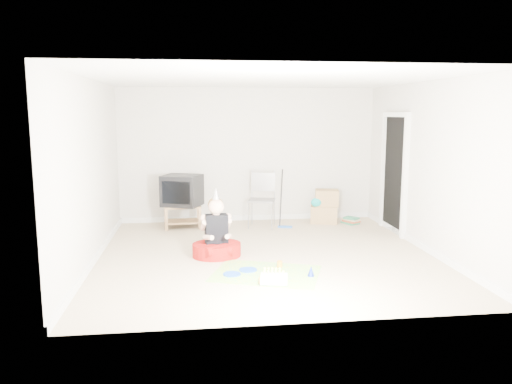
{
  "coord_description": "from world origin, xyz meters",
  "views": [
    {
      "loc": [
        -1.03,
        -7.21,
        2.13
      ],
      "look_at": [
        -0.1,
        0.4,
        0.9
      ],
      "focal_mm": 35.0,
      "sensor_mm": 36.0,
      "label": 1
    }
  ],
  "objects": [
    {
      "name": "ground",
      "position": [
        0.0,
        0.0,
        0.0
      ],
      "size": [
        5.0,
        5.0,
        0.0
      ],
      "primitive_type": "plane",
      "color": "tan",
      "rests_on": "ground"
    },
    {
      "name": "orange_cup_near",
      "position": [
        0.1,
        -0.64,
        0.05
      ],
      "size": [
        0.08,
        0.08,
        0.09
      ],
      "primitive_type": "cylinder",
      "rotation": [
        0.0,
        0.0,
        -0.01
      ],
      "color": "orange",
      "rests_on": "party_mat"
    },
    {
      "name": "blue_plate_far",
      "position": [
        -0.58,
        -0.88,
        0.01
      ],
      "size": [
        0.33,
        0.33,
        0.01
      ],
      "primitive_type": "cylinder",
      "rotation": [
        0.0,
        0.0,
        -0.58
      ],
      "color": "blue",
      "rests_on": "party_mat"
    },
    {
      "name": "crt_tv",
      "position": [
        -1.28,
        1.97,
        0.7
      ],
      "size": [
        0.82,
        0.76,
        0.57
      ],
      "primitive_type": "cube",
      "rotation": [
        0.0,
        0.0,
        -0.39
      ],
      "color": "black",
      "rests_on": "tv_stand"
    },
    {
      "name": "doorway_recess",
      "position": [
        2.48,
        1.2,
        1.02
      ],
      "size": [
        0.02,
        0.9,
        2.05
      ],
      "primitive_type": "cube",
      "color": "black",
      "rests_on": "ground"
    },
    {
      "name": "floor_mop",
      "position": [
        0.61,
        1.74,
        0.26
      ],
      "size": [
        0.28,
        0.35,
        1.06
      ],
      "color": "blue",
      "rests_on": "ground"
    },
    {
      "name": "folding_chair",
      "position": [
        0.18,
        1.84,
        0.51
      ],
      "size": [
        0.58,
        0.56,
        1.05
      ],
      "color": "gray",
      "rests_on": "ground"
    },
    {
      "name": "cardboard_boxes",
      "position": [
        1.45,
        2.07,
        0.31
      ],
      "size": [
        0.6,
        0.5,
        0.64
      ],
      "color": "#A4804F",
      "rests_on": "ground"
    },
    {
      "name": "seated_woman",
      "position": [
        -0.74,
        0.02,
        0.23
      ],
      "size": [
        0.81,
        0.81,
        1.04
      ],
      "color": "#9C110E",
      "rests_on": "ground"
    },
    {
      "name": "blue_plate_near",
      "position": [
        -0.35,
        -0.73,
        0.01
      ],
      "size": [
        0.26,
        0.26,
        0.01
      ],
      "primitive_type": "cylinder",
      "rotation": [
        0.0,
        0.0,
        0.09
      ],
      "color": "blue",
      "rests_on": "party_mat"
    },
    {
      "name": "tv_stand",
      "position": [
        -1.28,
        1.97,
        0.25
      ],
      "size": [
        0.7,
        0.47,
        0.42
      ],
      "color": "olive",
      "rests_on": "ground"
    },
    {
      "name": "orange_cup_far",
      "position": [
        -0.24,
        -1.29,
        0.04
      ],
      "size": [
        0.09,
        0.09,
        0.08
      ],
      "primitive_type": "cylinder",
      "rotation": [
        0.0,
        0.0,
        -0.37
      ],
      "color": "orange",
      "rests_on": "party_mat"
    },
    {
      "name": "book_pile",
      "position": [
        1.94,
        1.92,
        0.06
      ],
      "size": [
        0.33,
        0.37,
        0.13
      ],
      "color": "#2A7E54",
      "rests_on": "ground"
    },
    {
      "name": "party_mat",
      "position": [
        -0.12,
        -0.88,
        0.0
      ],
      "size": [
        1.64,
        1.41,
        0.01
      ],
      "primitive_type": "cube",
      "rotation": [
        0.0,
        0.0,
        -0.35
      ],
      "color": "#E32F78",
      "rests_on": "ground"
    },
    {
      "name": "blue_party_hat",
      "position": [
        0.45,
        -1.07,
        0.07
      ],
      "size": [
        0.1,
        0.1,
        0.14
      ],
      "primitive_type": "cone",
      "rotation": [
        0.0,
        0.0,
        -0.03
      ],
      "color": "#1A35BB",
      "rests_on": "party_mat"
    },
    {
      "name": "birthday_cake",
      "position": [
        -0.08,
        -1.26,
        0.05
      ],
      "size": [
        0.38,
        0.33,
        0.15
      ],
      "color": "white",
      "rests_on": "party_mat"
    }
  ]
}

